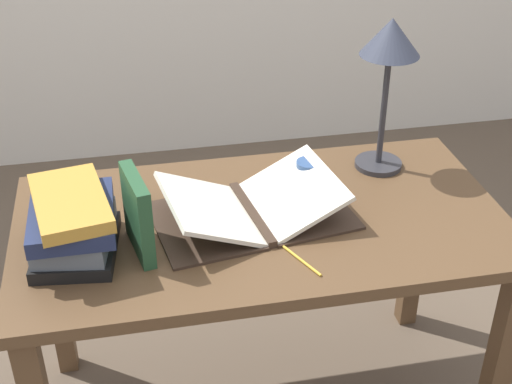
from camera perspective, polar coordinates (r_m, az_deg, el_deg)
The scene contains 7 objects.
reading_desk at distance 1.97m, azimuth 0.44°, elevation -4.54°, with size 1.31×0.70×0.72m.
open_book at distance 1.90m, azimuth -0.32°, elevation -1.22°, with size 0.56×0.40×0.10m.
book_stack_tall at distance 1.79m, azimuth -14.40°, elevation -2.54°, with size 0.22×0.31×0.16m.
book_standing_upright at distance 1.76m, azimuth -9.45°, elevation -1.79°, with size 0.07×0.19×0.21m.
reading_lamp at distance 2.04m, azimuth 10.64°, elevation 10.93°, with size 0.17×0.17×0.46m.
coffee_mug at distance 2.02m, azimuth 4.15°, elevation 1.29°, with size 0.10×0.07×0.09m.
pencil at distance 1.76m, azimuth 3.58°, elevation -5.42°, with size 0.07×0.14×0.01m.
Camera 1 is at (-0.33, -1.56, 1.78)m, focal length 50.00 mm.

